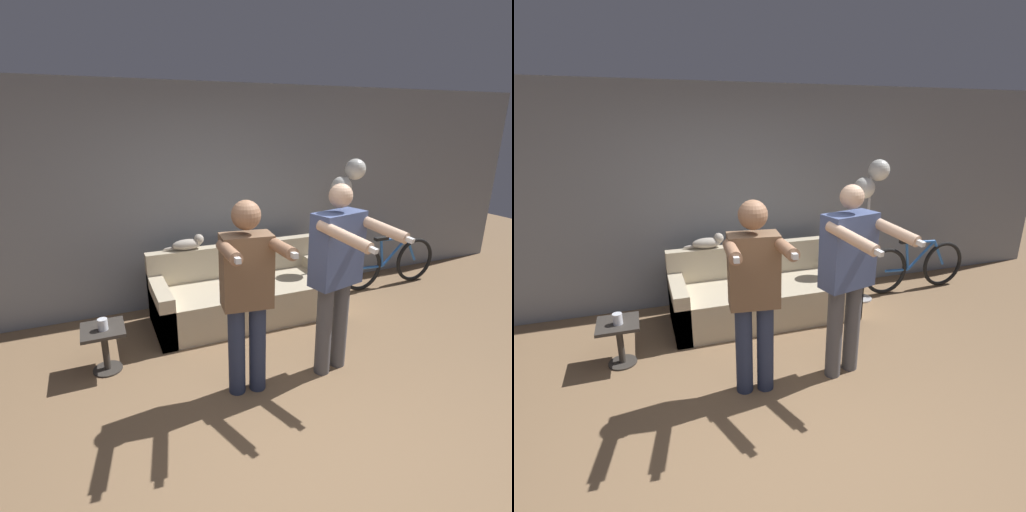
# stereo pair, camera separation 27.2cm
# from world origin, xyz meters

# --- Properties ---
(ground_plane) EXTENTS (16.00, 16.00, 0.00)m
(ground_plane) POSITION_xyz_m (0.00, 0.00, 0.00)
(ground_plane) COLOR #846647
(wall_back) EXTENTS (10.00, 0.05, 2.60)m
(wall_back) POSITION_xyz_m (0.00, 2.63, 1.30)
(wall_back) COLOR gray
(wall_back) RESTS_ON ground_plane
(couch) EXTENTS (2.09, 0.84, 0.80)m
(couch) POSITION_xyz_m (0.35, 1.98, 0.26)
(couch) COLOR beige
(couch) RESTS_ON ground_plane
(person_left) EXTENTS (0.52, 0.71, 1.63)m
(person_left) POSITION_xyz_m (-0.13, 0.67, 0.94)
(person_left) COLOR #2D3856
(person_left) RESTS_ON ground_plane
(person_right) EXTENTS (0.63, 0.76, 1.71)m
(person_right) POSITION_xyz_m (0.69, 0.67, 0.99)
(person_right) COLOR #56565B
(person_right) RESTS_ON ground_plane
(cat) EXTENTS (0.46, 0.15, 0.17)m
(cat) POSITION_xyz_m (-0.21, 2.29, 0.87)
(cat) COLOR #B7AD9E
(cat) RESTS_ON couch
(floor_lamp) EXTENTS (0.43, 0.26, 1.76)m
(floor_lamp) POSITION_xyz_m (1.70, 2.01, 1.44)
(floor_lamp) COLOR #B2B2B7
(floor_lamp) RESTS_ON ground_plane
(side_table) EXTENTS (0.37, 0.37, 0.43)m
(side_table) POSITION_xyz_m (-1.21, 1.45, 0.30)
(side_table) COLOR #38332D
(side_table) RESTS_ON ground_plane
(cup) EXTENTS (0.09, 0.09, 0.10)m
(cup) POSITION_xyz_m (-1.21, 1.42, 0.48)
(cup) COLOR silver
(cup) RESTS_ON side_table
(bicycle) EXTENTS (1.54, 0.07, 0.72)m
(bicycle) POSITION_xyz_m (2.52, 2.08, 0.33)
(bicycle) COLOR black
(bicycle) RESTS_ON ground_plane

